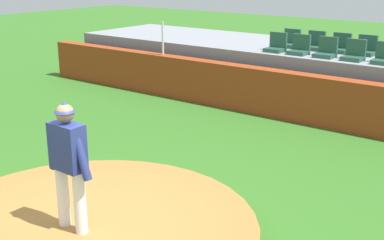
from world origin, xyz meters
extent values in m
cylinder|color=olive|center=(0.00, 0.00, 0.13)|extent=(4.77, 4.77, 0.25)
cylinder|color=silver|center=(-0.22, -0.16, 0.68)|extent=(0.16, 0.16, 0.86)
cylinder|color=silver|center=(0.13, -0.17, 0.68)|extent=(0.16, 0.16, 0.86)
cube|color=navy|center=(-0.04, -0.17, 1.42)|extent=(0.49, 0.26, 0.62)
cylinder|color=navy|center=(-0.30, -0.16, 1.38)|extent=(0.25, 0.11, 0.70)
cylinder|color=navy|center=(0.21, -0.17, 1.38)|extent=(0.32, 0.11, 0.69)
sphere|color=#8C6647|center=(-0.04, -0.17, 1.87)|extent=(0.24, 0.24, 0.24)
cone|color=navy|center=(-0.04, -0.17, 1.95)|extent=(0.28, 0.28, 0.13)
cube|color=#933818|center=(0.00, 6.91, 0.58)|extent=(17.79, 0.40, 1.17)
cylinder|color=silver|center=(-4.44, 6.91, 1.64)|extent=(0.06, 0.06, 0.94)
cube|color=gray|center=(0.00, 9.09, 0.72)|extent=(16.73, 3.35, 1.44)
cube|color=#27503F|center=(-1.40, 7.87, 1.49)|extent=(0.48, 0.44, 0.10)
cube|color=#27503F|center=(-1.40, 8.05, 1.74)|extent=(0.48, 0.08, 0.40)
cube|color=#27503F|center=(-0.73, 7.86, 1.49)|extent=(0.48, 0.44, 0.10)
cube|color=#27503F|center=(-0.73, 8.04, 1.74)|extent=(0.48, 0.08, 0.40)
cube|color=#27503F|center=(-0.01, 7.86, 1.49)|extent=(0.48, 0.44, 0.10)
cube|color=#27503F|center=(-0.01, 8.04, 1.74)|extent=(0.48, 0.08, 0.40)
cube|color=#27503F|center=(0.70, 7.87, 1.49)|extent=(0.48, 0.44, 0.10)
cube|color=#27503F|center=(0.70, 8.05, 1.74)|extent=(0.48, 0.08, 0.40)
cube|color=#27503F|center=(1.42, 7.86, 1.49)|extent=(0.48, 0.44, 0.10)
cube|color=#27503F|center=(-1.43, 8.76, 1.49)|extent=(0.48, 0.44, 0.10)
cube|color=#27503F|center=(-1.43, 8.94, 1.74)|extent=(0.48, 0.08, 0.40)
cube|color=#27503F|center=(-0.71, 8.76, 1.49)|extent=(0.48, 0.44, 0.10)
cube|color=#27503F|center=(-0.71, 8.94, 1.74)|extent=(0.48, 0.08, 0.40)
cube|color=#27503F|center=(0.00, 8.77, 1.49)|extent=(0.48, 0.44, 0.10)
cube|color=#27503F|center=(0.00, 8.95, 1.74)|extent=(0.48, 0.08, 0.40)
cube|color=#27503F|center=(0.67, 8.78, 1.49)|extent=(0.48, 0.44, 0.10)
cube|color=#27503F|center=(0.67, 8.96, 1.74)|extent=(0.48, 0.08, 0.40)
camera|label=1|loc=(4.92, -4.07, 3.66)|focal=47.57mm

